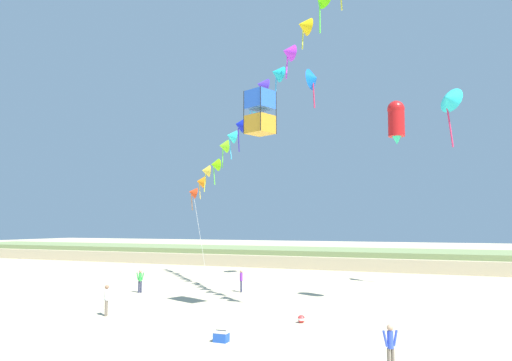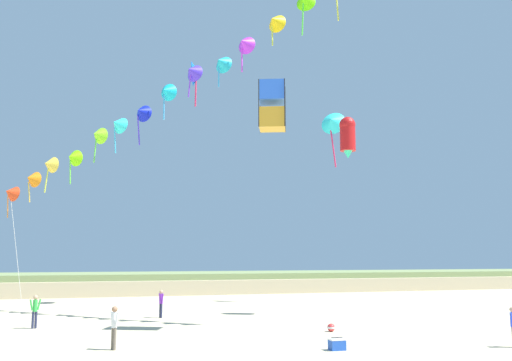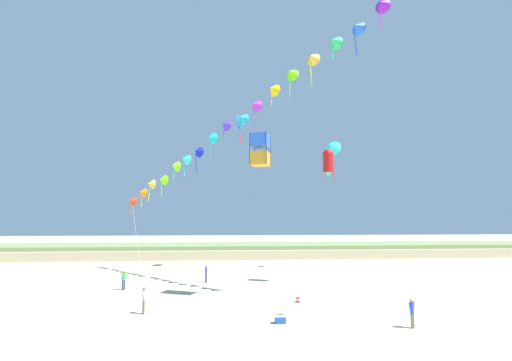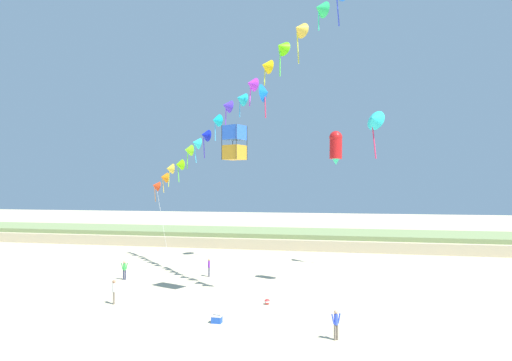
{
  "view_description": "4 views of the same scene",
  "coord_description": "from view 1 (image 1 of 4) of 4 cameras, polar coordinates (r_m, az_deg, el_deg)",
  "views": [
    {
      "loc": [
        8.51,
        -12.5,
        4.62
      ],
      "look_at": [
        -1.78,
        12.89,
        7.32
      ],
      "focal_mm": 32.0,
      "sensor_mm": 36.0,
      "label": 1
    },
    {
      "loc": [
        -8.64,
        -14.35,
        3.34
      ],
      "look_at": [
        -0.53,
        11.8,
        7.25
      ],
      "focal_mm": 38.0,
      "sensor_mm": 36.0,
      "label": 2
    },
    {
      "loc": [
        -2.63,
        -14.73,
        5.46
      ],
      "look_at": [
        -0.29,
        13.96,
        8.89
      ],
      "focal_mm": 24.0,
      "sensor_mm": 36.0,
      "label": 3
    },
    {
      "loc": [
        8.06,
        -20.21,
        7.52
      ],
      "look_at": [
        1.16,
        10.04,
        8.07
      ],
      "focal_mm": 32.0,
      "sensor_mm": 36.0,
      "label": 4
    }
  ],
  "objects": [
    {
      "name": "dune_ridge",
      "position": [
        53.7,
        13.06,
        -9.42
      ],
      "size": [
        120.0,
        12.36,
        1.87
      ],
      "color": "#BFAE8B",
      "rests_on": "ground"
    },
    {
      "name": "person_near_left",
      "position": [
        33.15,
        -14.28,
        -11.89
      ],
      "size": [
        0.54,
        0.26,
        1.57
      ],
      "color": "#282D4C",
      "rests_on": "ground"
    },
    {
      "name": "person_near_right",
      "position": [
        32.43,
        -1.87,
        -12.23
      ],
      "size": [
        0.25,
        0.53,
        1.54
      ],
      "color": "#282D4C",
      "rests_on": "ground"
    },
    {
      "name": "person_mid_center",
      "position": [
        15.88,
        16.46,
        -19.08
      ],
      "size": [
        0.48,
        0.33,
        1.49
      ],
      "color": "#726656",
      "rests_on": "ground"
    },
    {
      "name": "person_far_left",
      "position": [
        25.35,
        -18.18,
        -13.77
      ],
      "size": [
        0.31,
        0.52,
        1.57
      ],
      "color": "#726656",
      "rests_on": "ground"
    },
    {
      "name": "kite_banner_string",
      "position": [
        33.13,
        0.9,
        11.47
      ],
      "size": [
        23.68,
        20.21,
        21.73
      ],
      "color": "red"
    },
    {
      "name": "large_kite_low_lead",
      "position": [
        24.77,
        0.5,
        8.5
      ],
      "size": [
        1.64,
        1.64,
        2.34
      ],
      "color": "gold"
    },
    {
      "name": "large_kite_mid_trail",
      "position": [
        40.65,
        7.21,
        12.49
      ],
      "size": [
        1.1,
        1.98,
        3.52
      ],
      "color": "blue"
    },
    {
      "name": "large_kite_high_solo",
      "position": [
        37.11,
        22.95,
        9.36
      ],
      "size": [
        2.26,
        2.19,
        4.69
      ],
      "color": "#31F2F0"
    },
    {
      "name": "large_kite_outer_drift",
      "position": [
        28.14,
        17.13,
        7.16
      ],
      "size": [
        1.35,
        1.35,
        2.59
      ],
      "color": "red"
    },
    {
      "name": "beach_cooler",
      "position": [
        19.2,
        -4.37,
        -18.87
      ],
      "size": [
        0.58,
        0.41,
        0.46
      ],
      "color": "blue",
      "rests_on": "ground"
    },
    {
      "name": "beach_ball",
      "position": [
        22.76,
        5.68,
        -16.84
      ],
      "size": [
        0.36,
        0.36,
        0.36
      ],
      "color": "red",
      "rests_on": "ground"
    }
  ]
}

